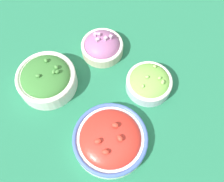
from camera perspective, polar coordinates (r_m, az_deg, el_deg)
name	(u,v)px	position (r m, az deg, el deg)	size (l,w,h in m)	color
ground_plane	(112,95)	(0.79, 0.00, -0.99)	(3.00, 3.00, 0.00)	#23704C
bowl_broccoli	(46,78)	(0.80, -14.75, 2.82)	(0.18, 0.18, 0.09)	silver
bowl_lettuce	(149,82)	(0.78, 8.48, 2.00)	(0.14, 0.14, 0.07)	#B2C1CC
bowl_cherry_tomatoes	(110,139)	(0.71, -0.40, -10.83)	(0.21, 0.21, 0.07)	white
bowl_red_onion	(102,46)	(0.85, -2.26, 10.22)	(0.14, 0.14, 0.08)	beige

